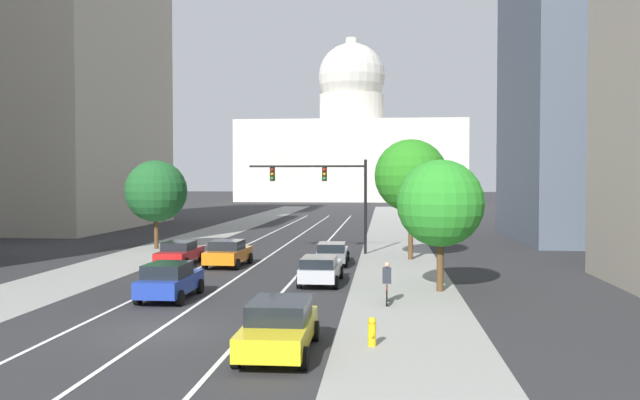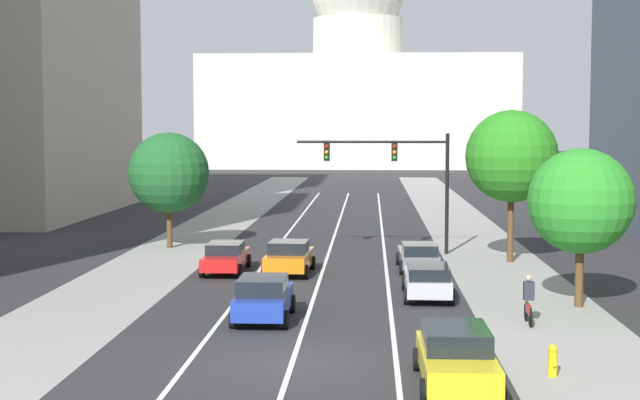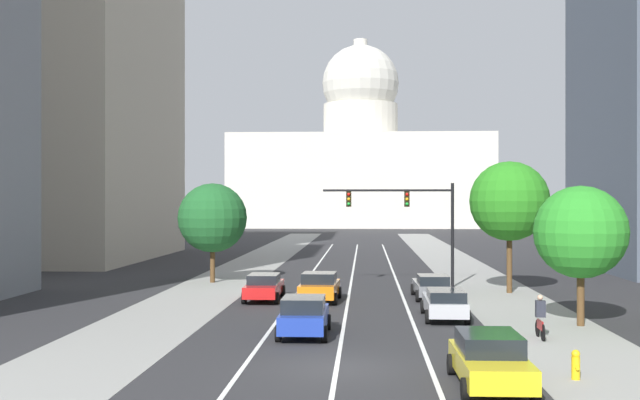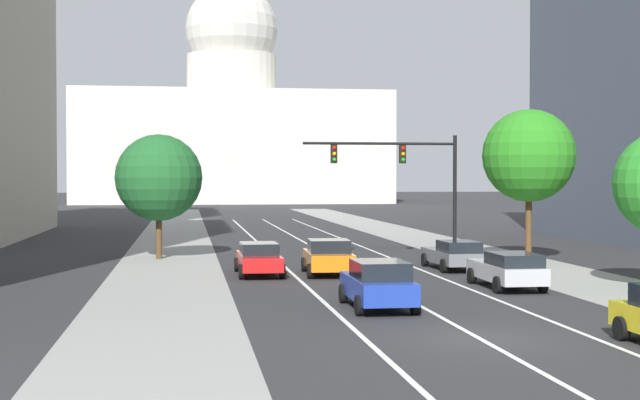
{
  "view_description": "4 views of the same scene",
  "coord_description": "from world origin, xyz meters",
  "views": [
    {
      "loc": [
        7.61,
        -21.49,
        5.16
      ],
      "look_at": [
        2.4,
        32.15,
        3.42
      ],
      "focal_mm": 37.14,
      "sensor_mm": 36.0,
      "label": 1
    },
    {
      "loc": [
        2.25,
        -27.14,
        6.86
      ],
      "look_at": [
        -0.22,
        19.28,
        3.24
      ],
      "focal_mm": 53.39,
      "sensor_mm": 36.0,
      "label": 2
    },
    {
      "loc": [
        0.91,
        -25.28,
        5.43
      ],
      "look_at": [
        -2.12,
        27.53,
        5.42
      ],
      "focal_mm": 44.08,
      "sensor_mm": 36.0,
      "label": 3
    },
    {
      "loc": [
        -7.66,
        -23.54,
        4.27
      ],
      "look_at": [
        -1.03,
        22.37,
        3.13
      ],
      "focal_mm": 52.23,
      "sensor_mm": 36.0,
      "label": 4
    }
  ],
  "objects": [
    {
      "name": "ground_plane",
      "position": [
        0.0,
        40.0,
        0.0
      ],
      "size": [
        400.0,
        400.0,
        0.0
      ],
      "primitive_type": "plane",
      "color": "#2B2B2D"
    },
    {
      "name": "sidewalk_left",
      "position": [
        -8.52,
        35.0,
        0.01
      ],
      "size": [
        4.96,
        130.0,
        0.01
      ],
      "primitive_type": "cube",
      "color": "gray",
      "rests_on": "ground"
    },
    {
      "name": "sidewalk_right",
      "position": [
        8.52,
        35.0,
        0.01
      ],
      "size": [
        4.96,
        130.0,
        0.01
      ],
      "primitive_type": "cube",
      "color": "gray",
      "rests_on": "ground"
    },
    {
      "name": "lane_stripe_left",
      "position": [
        -3.02,
        25.0,
        0.01
      ],
      "size": [
        0.16,
        90.0,
        0.01
      ],
      "primitive_type": "cube",
      "color": "white",
      "rests_on": "ground"
    },
    {
      "name": "lane_stripe_center",
      "position": [
        0.0,
        25.0,
        0.01
      ],
      "size": [
        0.16,
        90.0,
        0.01
      ],
      "primitive_type": "cube",
      "color": "white",
      "rests_on": "ground"
    },
    {
      "name": "lane_stripe_right",
      "position": [
        3.02,
        25.0,
        0.01
      ],
      "size": [
        0.16,
        90.0,
        0.01
      ],
      "primitive_type": "cube",
      "color": "white",
      "rests_on": "ground"
    },
    {
      "name": "capitol_building",
      "position": [
        0.0,
        133.02,
        12.55
      ],
      "size": [
        51.21,
        22.78,
        37.77
      ],
      "color": "beige",
      "rests_on": "ground"
    },
    {
      "name": "car_yellow",
      "position": [
        4.53,
        -2.3,
        0.81
      ],
      "size": [
        2.11,
        4.77,
        1.55
      ],
      "rotation": [
        0.0,
        0.0,
        1.58
      ],
      "color": "yellow",
      "rests_on": "ground"
    },
    {
      "name": "car_orange",
      "position": [
        -1.51,
        16.49,
        0.8
      ],
      "size": [
        2.25,
        4.38,
        1.56
      ],
      "rotation": [
        0.0,
        0.0,
        1.53
      ],
      "color": "orange",
      "rests_on": "ground"
    },
    {
      "name": "car_red",
      "position": [
        -4.53,
        16.83,
        0.74
      ],
      "size": [
        1.95,
        4.79,
        1.42
      ],
      "rotation": [
        0.0,
        0.0,
        1.58
      ],
      "color": "red",
      "rests_on": "ground"
    },
    {
      "name": "car_silver",
      "position": [
        4.53,
        10.55,
        0.76
      ],
      "size": [
        1.97,
        4.77,
        1.42
      ],
      "rotation": [
        0.0,
        0.0,
        1.56
      ],
      "color": "#B2B5BA",
      "rests_on": "ground"
    },
    {
      "name": "car_blue",
      "position": [
        -1.51,
        5.87,
        0.82
      ],
      "size": [
        1.99,
        4.34,
        1.59
      ],
      "rotation": [
        0.0,
        0.0,
        1.57
      ],
      "color": "#1E389E",
      "rests_on": "ground"
    },
    {
      "name": "car_gray",
      "position": [
        4.54,
        17.85,
        0.72
      ],
      "size": [
        2.01,
        4.61,
        1.39
      ],
      "rotation": [
        0.0,
        0.0,
        1.59
      ],
      "color": "slate",
      "rests_on": "ground"
    },
    {
      "name": "traffic_signal_mast",
      "position": [
        3.74,
        23.8,
        4.7
      ],
      "size": [
        8.15,
        0.39,
        6.47
      ],
      "color": "black",
      "rests_on": "ground"
    },
    {
      "name": "fire_hydrant",
      "position": [
        7.26,
        -1.26,
        0.46
      ],
      "size": [
        0.26,
        0.35,
        0.91
      ],
      "color": "yellow",
      "rests_on": "ground"
    },
    {
      "name": "cyclist",
      "position": [
        7.74,
        5.72,
        0.85
      ],
      "size": [
        0.36,
        1.7,
        1.72
      ],
      "rotation": [
        0.0,
        0.0,
        1.56
      ],
      "color": "black",
      "rests_on": "ground"
    },
    {
      "name": "street_tree_mid_right",
      "position": [
        9.31,
        20.94,
        5.34
      ],
      "size": [
        4.64,
        4.64,
        7.68
      ],
      "color": "#51381E",
      "rests_on": "ground"
    },
    {
      "name": "street_tree_near_right",
      "position": [
        10.17,
        9.01,
        4.03
      ],
      "size": [
        3.99,
        3.99,
        6.04
      ],
      "color": "#51381E",
      "rests_on": "ground"
    },
    {
      "name": "street_tree_mid_left",
      "position": [
        -9.07,
        25.61,
        4.24
      ],
      "size": [
        4.53,
        4.53,
        6.51
      ],
      "color": "#51381E",
      "rests_on": "ground"
    }
  ]
}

